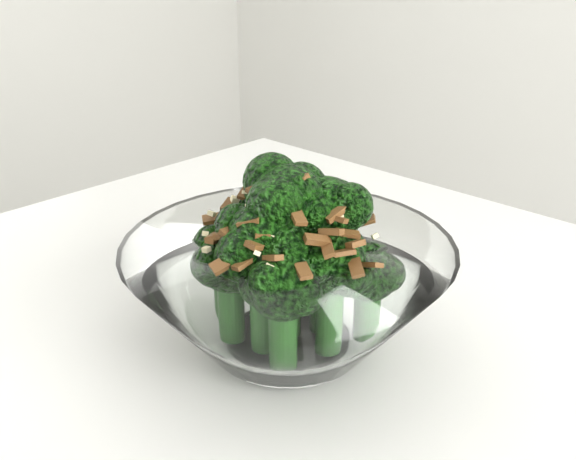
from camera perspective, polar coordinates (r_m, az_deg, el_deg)
The scene contains 1 object.
broccoli_dish at distance 0.48m, azimuth -0.00°, elevation -4.62°, with size 0.24×0.24×0.15m.
Camera 1 is at (0.16, -0.23, 1.04)m, focal length 40.00 mm.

